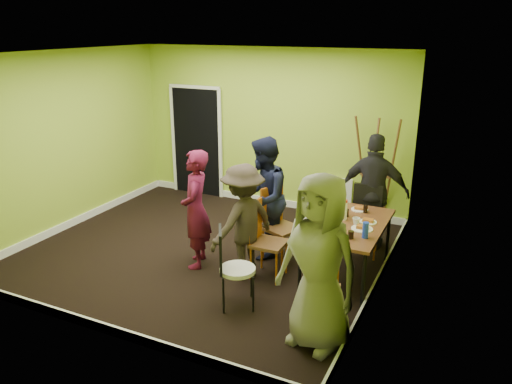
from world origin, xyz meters
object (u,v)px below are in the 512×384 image
Objects in this scene: chair_back_end at (367,205)px; chair_left_near at (263,235)px; person_left_far at (263,198)px; person_front_end at (319,263)px; dining_table at (348,227)px; blue_bottle at (365,230)px; person_standing at (196,209)px; orange_bottle at (344,213)px; person_left_near at (243,222)px; easel at (375,173)px; person_back_end at (374,192)px; chair_left_far at (278,220)px; chair_bentwood at (231,264)px; thermos at (345,211)px; chair_front_end at (321,287)px.

chair_left_near is at bearing 44.72° from chair_back_end.
chair_left_near is 0.69m from person_left_far.
dining_table is at bearing 110.00° from person_front_end.
person_standing is at bearing -175.20° from blue_bottle.
person_left_near reaches higher than orange_bottle.
person_back_end is (0.17, -0.82, -0.04)m from easel.
chair_left_far reaches higher than dining_table.
person_left_near reaches higher than chair_left_far.
dining_table is 0.99× the size of person_left_near.
person_standing is 1.07× the size of person_left_near.
person_left_near is (-0.21, -0.64, 0.17)m from chair_left_far.
chair_bentwood is at bearing -120.24° from orange_bottle.
orange_bottle is (-0.12, 0.23, 0.09)m from dining_table.
orange_bottle is 0.05× the size of person_standing.
chair_back_end reaches higher than chair_bentwood.
chair_left_far is (-1.01, 0.08, -0.10)m from dining_table.
chair_left_far is 4.38× the size of thermos.
dining_table is 0.93× the size of person_standing.
easel is (0.92, 1.81, 0.30)m from chair_left_far.
person_front_end is (2.06, -1.00, 0.11)m from person_standing.
chair_left_near is at bearing -176.19° from blue_bottle.
thermos reaches higher than blue_bottle.
person_left_near is at bearing 41.13° from chair_back_end.
dining_table is 1.64m from chair_bentwood.
person_left_far is 2.16m from person_front_end.
person_standing is (-2.24, -0.19, -0.04)m from blue_bottle.
chair_back_end is at bearing 79.36° from chair_front_end.
easel is at bearing 132.56° from person_left_far.
chair_left_far reaches higher than chair_left_near.
orange_bottle is at bearing 69.11° from chair_back_end.
easel is 1.12× the size of person_standing.
easel is at bearing 119.12° from person_standing.
easel is 3.06m from person_standing.
chair_left_near reaches higher than chair_bentwood.
person_front_end reaches higher than person_back_end.
person_left_far reaches higher than chair_left_near.
easel reaches higher than thermos.
chair_left_near is 13.46× the size of orange_bottle.
chair_front_end reaches higher than dining_table.
chair_left_near is at bearing 72.26° from person_standing.
person_back_end is at bearing -116.20° from chair_back_end.
person_front_end is (0.04, -0.22, 0.40)m from chair_front_end.
thermos is at bearing 85.15° from person_standing.
dining_table is 0.21m from thermos.
blue_bottle reaches higher than chair_front_end.
person_standing is at bearing 169.69° from person_front_end.
chair_front_end is (0.09, -1.33, -0.17)m from dining_table.
easel is 2.70m from person_left_near.
chair_left_far is 0.65× the size of person_standing.
chair_left_near reaches higher than chair_front_end.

